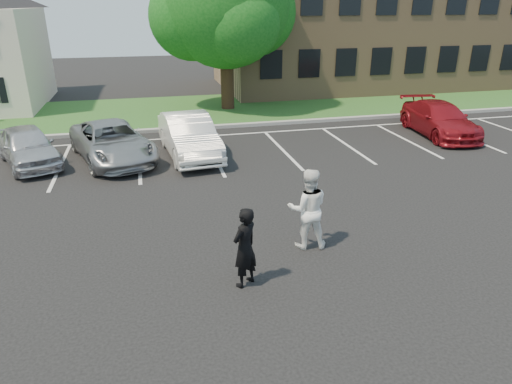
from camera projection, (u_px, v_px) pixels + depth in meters
The scene contains 12 objects.
ground_plane at pixel (266, 258), 10.59m from camera, with size 90.00×90.00×0.00m, color black.
curb at pixel (200, 128), 21.32m from camera, with size 40.00×0.30×0.15m, color gray.
grass_strip at pixel (191, 110), 24.92m from camera, with size 44.00×8.00×0.08m, color #28521B.
stall_lines at pixel (243, 145), 18.92m from camera, with size 34.00×5.36×0.01m.
office_building at pixel (379, 23), 31.79m from camera, with size 22.40×10.40×8.30m.
tree at pixel (227, 5), 23.33m from camera, with size 7.80×7.20×8.80m.
man_black_suit at pixel (245, 248), 9.26m from camera, with size 0.64×0.42×1.75m, color black.
man_white_shirt at pixel (308, 209), 10.73m from camera, with size 0.96×0.75×1.98m, color white.
car_silver_west at pixel (28, 146), 16.43m from camera, with size 1.64×4.07×1.39m, color silver.
car_silver_minivan at pixel (112, 142), 16.93m from camera, with size 2.31×5.01×1.39m, color #9DA0A5.
car_white_sedan at pixel (189, 136), 17.36m from camera, with size 1.67×4.79×1.58m, color white.
car_red_compact at pixel (439, 119), 20.17m from camera, with size 1.98×4.86×1.41m, color maroon.
Camera 1 is at (-2.41, -8.87, 5.48)m, focal length 32.00 mm.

